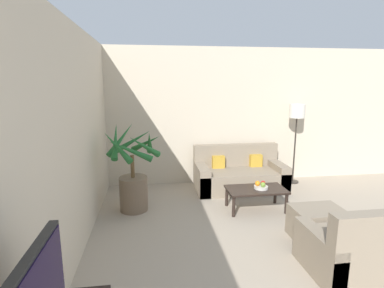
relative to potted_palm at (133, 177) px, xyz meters
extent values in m
cube|color=beige|center=(2.80, 1.27, 0.80)|extent=(8.31, 0.06, 2.70)
cube|color=beige|center=(-0.58, -1.93, 0.80)|extent=(0.06, 7.93, 2.70)
cylinder|color=brown|center=(0.00, 0.00, -0.27)|extent=(0.44, 0.44, 0.55)
cylinder|color=brown|center=(0.00, 0.00, 0.18)|extent=(0.06, 0.06, 0.36)
cone|color=#23662D|center=(0.27, 0.00, 0.55)|extent=(0.10, 0.61, 0.47)
cone|color=#23662D|center=(0.21, 0.22, 0.51)|extent=(0.53, 0.53, 0.38)
cone|color=#23662D|center=(0.00, 0.29, 0.53)|extent=(0.63, 0.10, 0.42)
cone|color=#23662D|center=(-0.18, 0.18, 0.59)|extent=(0.47, 0.47, 0.52)
cone|color=#23662D|center=(-0.24, 0.00, 0.59)|extent=(0.10, 0.55, 0.54)
cone|color=#23662D|center=(-0.20, -0.20, 0.54)|extent=(0.51, 0.51, 0.45)
cone|color=#23662D|center=(0.00, -0.30, 0.50)|extent=(0.65, 0.10, 0.37)
cone|color=#23662D|center=(0.20, -0.20, 0.54)|extent=(0.51, 0.51, 0.44)
cube|color=gray|center=(1.96, 0.68, -0.35)|extent=(1.68, 0.83, 0.38)
cube|color=gray|center=(1.96, 1.02, 0.06)|extent=(1.68, 0.16, 0.44)
cube|color=gray|center=(1.22, 0.68, -0.29)|extent=(0.20, 0.83, 0.50)
cube|color=gray|center=(2.71, 0.68, -0.29)|extent=(0.20, 0.83, 0.50)
cube|color=gold|center=(1.58, 0.90, -0.04)|extent=(0.24, 0.12, 0.24)
cube|color=gold|center=(2.34, 0.90, -0.04)|extent=(0.24, 0.12, 0.24)
cylinder|color=#2D2823|center=(3.17, 0.94, -0.53)|extent=(0.24, 0.24, 0.03)
cylinder|color=#2D2823|center=(3.17, 0.94, 0.14)|extent=(0.03, 0.03, 1.31)
cylinder|color=silver|center=(3.17, 0.94, 0.93)|extent=(0.30, 0.30, 0.27)
cylinder|color=black|center=(1.52, -0.47, -0.38)|extent=(0.05, 0.05, 0.32)
cylinder|color=black|center=(2.36, -0.47, -0.38)|extent=(0.05, 0.05, 0.32)
cylinder|color=black|center=(1.52, -0.05, -0.38)|extent=(0.05, 0.05, 0.32)
cylinder|color=black|center=(2.36, -0.05, -0.38)|extent=(0.05, 0.05, 0.32)
cube|color=black|center=(1.94, -0.26, -0.21)|extent=(0.94, 0.51, 0.03)
cylinder|color=beige|center=(2.02, -0.27, -0.17)|extent=(0.22, 0.22, 0.04)
sphere|color=red|center=(2.07, -0.22, -0.11)|extent=(0.07, 0.07, 0.07)
sphere|color=olive|center=(2.03, -0.31, -0.11)|extent=(0.08, 0.08, 0.08)
sphere|color=orange|center=(1.96, -0.25, -0.11)|extent=(0.08, 0.08, 0.08)
cube|color=gray|center=(2.35, -1.96, -0.35)|extent=(0.85, 0.79, 0.38)
cube|color=gray|center=(2.35, -2.27, 0.06)|extent=(0.85, 0.16, 0.44)
cube|color=gray|center=(2.01, -1.96, -0.30)|extent=(0.16, 0.79, 0.48)
cube|color=gray|center=(2.70, -1.96, -0.30)|extent=(0.16, 0.79, 0.48)
cube|color=gray|center=(2.42, -1.26, -0.34)|extent=(0.65, 0.49, 0.41)
camera|label=1|loc=(0.29, -4.61, 1.46)|focal=28.00mm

